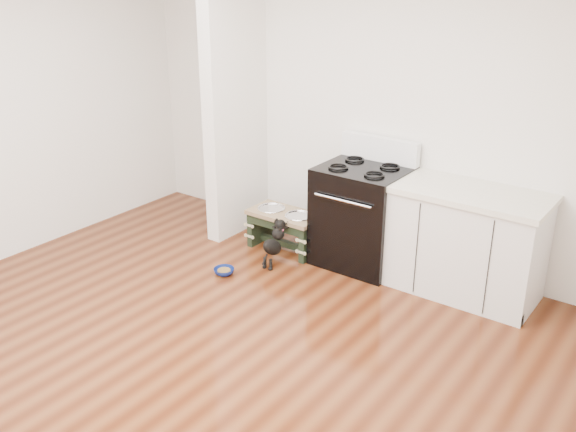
# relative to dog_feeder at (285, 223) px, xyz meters

# --- Properties ---
(ground) EXTENTS (5.00, 5.00, 0.00)m
(ground) POSITION_rel_dog_feeder_xyz_m (0.48, -1.96, -0.27)
(ground) COLOR #411A0B
(ground) RESTS_ON ground
(room_shell) EXTENTS (5.00, 5.00, 5.00)m
(room_shell) POSITION_rel_dog_feeder_xyz_m (0.48, -1.96, 1.35)
(room_shell) COLOR silver
(room_shell) RESTS_ON ground
(partition_wall) EXTENTS (0.15, 0.80, 2.70)m
(partition_wall) POSITION_rel_dog_feeder_xyz_m (-0.69, 0.14, 1.08)
(partition_wall) COLOR silver
(partition_wall) RESTS_ON ground
(oven_range) EXTENTS (0.76, 0.69, 1.14)m
(oven_range) POSITION_rel_dog_feeder_xyz_m (0.73, 0.20, 0.20)
(oven_range) COLOR black
(oven_range) RESTS_ON ground
(cabinet_run) EXTENTS (1.24, 0.64, 0.91)m
(cabinet_run) POSITION_rel_dog_feeder_xyz_m (1.71, 0.21, 0.18)
(cabinet_run) COLOR silver
(cabinet_run) RESTS_ON ground
(dog_feeder) EXTENTS (0.70, 0.37, 0.40)m
(dog_feeder) POSITION_rel_dog_feeder_xyz_m (0.00, 0.00, 0.00)
(dog_feeder) COLOR black
(dog_feeder) RESTS_ON ground
(puppy) EXTENTS (0.12, 0.36, 0.43)m
(puppy) POSITION_rel_dog_feeder_xyz_m (0.12, -0.32, -0.04)
(puppy) COLOR black
(puppy) RESTS_ON ground
(floor_bowl) EXTENTS (0.20, 0.20, 0.06)m
(floor_bowl) POSITION_rel_dog_feeder_xyz_m (-0.13, -0.75, -0.24)
(floor_bowl) COLOR navy
(floor_bowl) RESTS_ON ground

